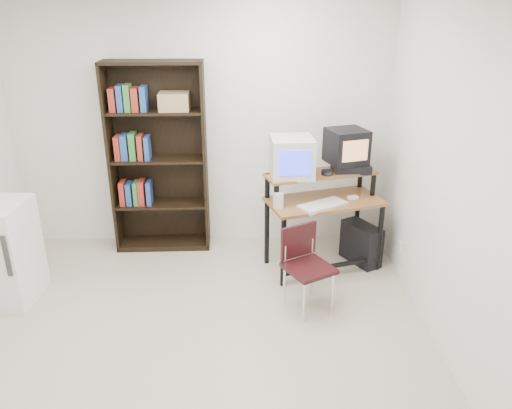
{
  "coord_description": "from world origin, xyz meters",
  "views": [
    {
      "loc": [
        0.51,
        -3.22,
        2.54
      ],
      "look_at": [
        0.57,
        1.1,
        0.78
      ],
      "focal_mm": 35.0,
      "sensor_mm": 36.0,
      "label": 1
    }
  ],
  "objects_px": {
    "crt_tv": "(346,146)",
    "bookshelf": "(158,157)",
    "pc_tower": "(361,243)",
    "crt_monitor": "(292,157)",
    "computer_desk": "(323,205)",
    "school_chair": "(305,260)",
    "mini_fridge": "(0,252)"
  },
  "relations": [
    {
      "from": "bookshelf",
      "to": "mini_fridge",
      "type": "xyz_separation_m",
      "value": [
        -1.27,
        -1.09,
        -0.56
      ]
    },
    {
      "from": "pc_tower",
      "to": "mini_fridge",
      "type": "distance_m",
      "value": 3.46
    },
    {
      "from": "computer_desk",
      "to": "mini_fridge",
      "type": "xyz_separation_m",
      "value": [
        -2.96,
        -0.58,
        -0.21
      ]
    },
    {
      "from": "crt_monitor",
      "to": "crt_tv",
      "type": "xyz_separation_m",
      "value": [
        0.55,
        0.17,
        0.06
      ]
    },
    {
      "from": "crt_tv",
      "to": "school_chair",
      "type": "bearing_deg",
      "value": -135.29
    },
    {
      "from": "computer_desk",
      "to": "crt_monitor",
      "type": "relative_size",
      "value": 2.81
    },
    {
      "from": "crt_monitor",
      "to": "pc_tower",
      "type": "xyz_separation_m",
      "value": [
        0.75,
        0.04,
        -0.95
      ]
    },
    {
      "from": "computer_desk",
      "to": "mini_fridge",
      "type": "relative_size",
      "value": 1.31
    },
    {
      "from": "pc_tower",
      "to": "mini_fridge",
      "type": "height_order",
      "value": "mini_fridge"
    },
    {
      "from": "pc_tower",
      "to": "bookshelf",
      "type": "height_order",
      "value": "bookshelf"
    },
    {
      "from": "crt_tv",
      "to": "pc_tower",
      "type": "xyz_separation_m",
      "value": [
        0.2,
        -0.13,
        -1.01
      ]
    },
    {
      "from": "school_chair",
      "to": "mini_fridge",
      "type": "height_order",
      "value": "mini_fridge"
    },
    {
      "from": "computer_desk",
      "to": "crt_tv",
      "type": "bearing_deg",
      "value": 24.03
    },
    {
      "from": "pc_tower",
      "to": "crt_monitor",
      "type": "bearing_deg",
      "value": 153.06
    },
    {
      "from": "computer_desk",
      "to": "crt_tv",
      "type": "height_order",
      "value": "crt_tv"
    },
    {
      "from": "crt_tv",
      "to": "bookshelf",
      "type": "xyz_separation_m",
      "value": [
        -1.92,
        0.31,
        -0.2
      ]
    },
    {
      "from": "crt_monitor",
      "to": "bookshelf",
      "type": "xyz_separation_m",
      "value": [
        -1.37,
        0.48,
        -0.14
      ]
    },
    {
      "from": "crt_tv",
      "to": "bookshelf",
      "type": "distance_m",
      "value": 1.96
    },
    {
      "from": "crt_monitor",
      "to": "school_chair",
      "type": "distance_m",
      "value": 1.04
    },
    {
      "from": "crt_monitor",
      "to": "bookshelf",
      "type": "height_order",
      "value": "bookshelf"
    },
    {
      "from": "pc_tower",
      "to": "bookshelf",
      "type": "relative_size",
      "value": 0.22
    },
    {
      "from": "computer_desk",
      "to": "school_chair",
      "type": "bearing_deg",
      "value": -126.01
    },
    {
      "from": "school_chair",
      "to": "pc_tower",
      "type": "bearing_deg",
      "value": 20.21
    },
    {
      "from": "school_chair",
      "to": "crt_monitor",
      "type": "bearing_deg",
      "value": 66.08
    },
    {
      "from": "bookshelf",
      "to": "mini_fridge",
      "type": "distance_m",
      "value": 1.76
    },
    {
      "from": "computer_desk",
      "to": "bookshelf",
      "type": "xyz_separation_m",
      "value": [
        -1.69,
        0.51,
        0.35
      ]
    },
    {
      "from": "pc_tower",
      "to": "bookshelf",
      "type": "bearing_deg",
      "value": 138.21
    },
    {
      "from": "computer_desk",
      "to": "pc_tower",
      "type": "height_order",
      "value": "computer_desk"
    },
    {
      "from": "mini_fridge",
      "to": "crt_tv",
      "type": "bearing_deg",
      "value": 16.36
    },
    {
      "from": "mini_fridge",
      "to": "bookshelf",
      "type": "bearing_deg",
      "value": 43.27
    },
    {
      "from": "bookshelf",
      "to": "pc_tower",
      "type": "bearing_deg",
      "value": -13.43
    },
    {
      "from": "crt_monitor",
      "to": "mini_fridge",
      "type": "bearing_deg",
      "value": -170.9
    }
  ]
}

